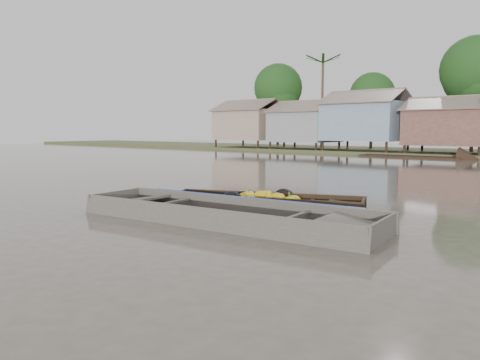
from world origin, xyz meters
The scene contains 3 objects.
ground centered at (0.00, 0.00, 0.00)m, with size 120.00×120.00×0.00m, color #4F473C.
banana_boat centered at (-0.61, 1.69, 0.12)m, with size 5.15×3.02×0.71m.
viewer_boat centered at (-0.12, -0.33, 0.05)m, with size 7.28×2.60×0.57m.
Camera 1 is at (6.62, -8.00, 2.04)m, focal length 35.00 mm.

